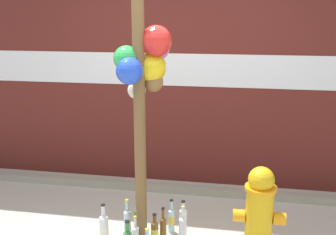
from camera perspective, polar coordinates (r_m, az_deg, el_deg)
The scene contains 13 objects.
building_wall at distance 4.81m, azimuth 1.88°, elevation 10.27°, with size 10.00×0.21×3.36m.
curb_strip at distance 4.81m, azimuth 0.98°, elevation -9.96°, with size 8.00×0.12×0.08m, color gray.
memorial_post at distance 3.32m, azimuth -3.54°, elevation 9.35°, with size 0.48×0.45×3.01m.
fire_hydrant at distance 3.67m, azimuth 12.72°, elevation -12.42°, with size 0.45×0.27×0.77m.
bottle_0 at distance 3.91m, azimuth -4.15°, elevation -14.37°, with size 0.08×0.08×0.38m.
bottle_2 at distance 3.86m, azimuth -0.69°, elevation -15.11°, with size 0.06×0.06×0.32m.
bottle_3 at distance 3.75m, azimuth -8.97°, elevation -15.38°, with size 0.08×0.08×0.43m.
bottle_4 at distance 3.86m, azimuth 2.13°, elevation -14.45°, with size 0.07×0.07×0.38m.
bottle_6 at distance 3.81m, azimuth -1.88°, elevation -15.62°, with size 0.07×0.07×0.29m.
bottle_7 at distance 3.68m, azimuth 2.04°, elevation -15.83°, with size 0.06×0.06×0.42m.
bottle_8 at distance 3.89m, azimuth -5.72°, elevation -14.43°, with size 0.07×0.07×0.38m.
bottle_9 at distance 3.96m, azimuth 0.49°, elevation -14.09°, with size 0.06×0.06×0.33m.
litter_0 at distance 4.94m, azimuth -0.43°, elevation -9.77°, with size 0.10×0.05×0.01m, color #8C99B2.
Camera 1 is at (0.69, -2.92, 2.03)m, focal length 43.43 mm.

